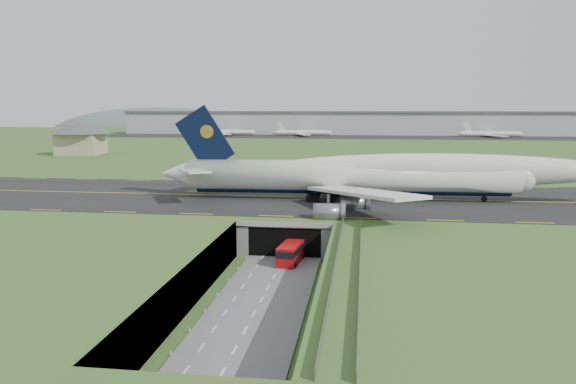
# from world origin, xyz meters

# --- Properties ---
(ground) EXTENTS (900.00, 900.00, 0.00)m
(ground) POSITION_xyz_m (0.00, 0.00, 0.00)
(ground) COLOR #355B24
(ground) RESTS_ON ground
(airfield_deck) EXTENTS (800.00, 800.00, 6.00)m
(airfield_deck) POSITION_xyz_m (0.00, 0.00, 3.00)
(airfield_deck) COLOR gray
(airfield_deck) RESTS_ON ground
(trench_road) EXTENTS (12.00, 75.00, 0.20)m
(trench_road) POSITION_xyz_m (0.00, -7.50, 0.10)
(trench_road) COLOR slate
(trench_road) RESTS_ON ground
(taxiway) EXTENTS (800.00, 44.00, 0.18)m
(taxiway) POSITION_xyz_m (0.00, 33.00, 6.09)
(taxiway) COLOR black
(taxiway) RESTS_ON airfield_deck
(tunnel_portal) EXTENTS (17.00, 22.30, 6.00)m
(tunnel_portal) POSITION_xyz_m (0.00, 16.71, 3.33)
(tunnel_portal) COLOR gray
(tunnel_portal) RESTS_ON ground
(guideway) EXTENTS (3.00, 53.00, 7.05)m
(guideway) POSITION_xyz_m (11.00, -19.11, 5.32)
(guideway) COLOR #A8A8A3
(guideway) RESTS_ON ground
(jumbo_jet) EXTENTS (90.42, 58.88, 19.49)m
(jumbo_jet) POSITION_xyz_m (16.33, 30.93, 11.23)
(jumbo_jet) COLOR silver
(jumbo_jet) RESTS_ON ground
(shuttle_tram) EXTENTS (3.79, 8.00, 3.14)m
(shuttle_tram) POSITION_xyz_m (1.46, 4.72, 1.73)
(shuttle_tram) COLOR #AE0B0D
(shuttle_tram) RESTS_ON ground
(service_building) EXTENTS (25.04, 25.04, 12.38)m
(service_building) POSITION_xyz_m (-96.87, 125.63, 13.34)
(service_building) COLOR tan
(service_building) RESTS_ON ground
(cargo_terminal) EXTENTS (320.00, 67.00, 15.60)m
(cargo_terminal) POSITION_xyz_m (-0.04, 299.41, 13.96)
(cargo_terminal) COLOR #B2B2B2
(cargo_terminal) RESTS_ON ground
(distant_hills) EXTENTS (700.00, 91.00, 60.00)m
(distant_hills) POSITION_xyz_m (64.38, 430.00, -4.00)
(distant_hills) COLOR #536462
(distant_hills) RESTS_ON ground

